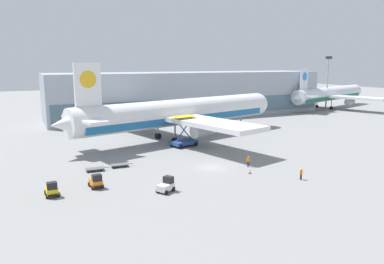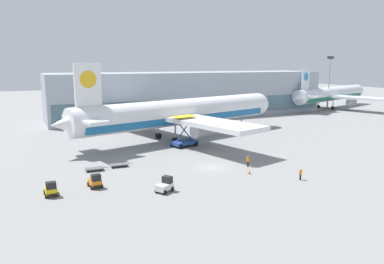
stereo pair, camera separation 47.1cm
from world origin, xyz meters
The scene contains 14 objects.
ground_plane centered at (0.00, 0.00, 0.00)m, with size 400.00×400.00×0.00m, color gray.
terminal_building centered at (23.44, 57.59, 6.99)m, with size 90.00×18.20×14.00m.
light_mast centered at (75.93, 51.28, 11.42)m, with size 2.80×0.50×19.32m.
airplane_main centered at (4.22, 23.66, 5.84)m, with size 56.94×48.46×17.00m.
airplane_distant centered at (78.84, 53.22, 5.17)m, with size 49.60×42.54×15.05m.
scissor_lift_loader centered at (2.32, 16.38, 2.33)m, with size 5.79×4.46×6.28m.
baggage_tug_foreground centered at (-11.13, -7.84, 0.88)m, with size 2.82×2.55×2.00m.
baggage_tug_mid centered at (-19.27, -2.14, 0.88)m, with size 1.81×2.56×2.00m.
baggage_tug_far centered at (-25.10, -3.07, 0.88)m, with size 1.71×2.50×2.00m.
baggage_dolly_lead centered at (-17.85, 6.04, 0.39)m, with size 3.74×1.68×0.48m.
baggage_dolly_second centered at (-13.70, 6.67, 0.39)m, with size 3.74×1.68×0.48m.
ground_crew_near centered at (5.57, -2.38, 1.10)m, with size 0.41×0.45×1.85m.
ground_crew_far centered at (8.70, -11.48, 1.02)m, with size 0.57×0.27×1.74m.
traffic_cone_near centered at (3.65, -5.69, 0.37)m, with size 0.40×0.40×0.76m.
Camera 1 is at (-28.52, -52.36, 16.95)m, focal length 35.00 mm.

